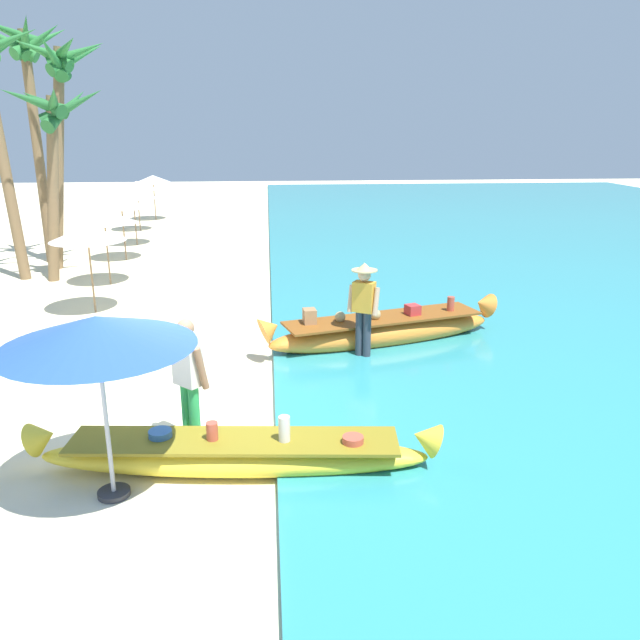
{
  "coord_description": "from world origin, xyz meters",
  "views": [
    {
      "loc": [
        1.2,
        -7.98,
        3.96
      ],
      "look_at": [
        2.01,
        1.94,
        0.9
      ],
      "focal_mm": 35.63,
      "sensor_mm": 36.0,
      "label": 1
    }
  ],
  "objects_px": {
    "boat_yellow_foreground": "(235,454)",
    "person_vendor_hatted": "(364,305)",
    "person_tourist_customer": "(189,375)",
    "patio_umbrella_large": "(97,333)",
    "palm_tree_mid_cluster": "(54,126)",
    "boat_orange_midground": "(383,330)",
    "palm_tree_leaning_seaward": "(27,70)",
    "palm_tree_tall_inland": "(61,82)"
  },
  "relations": [
    {
      "from": "boat_yellow_foreground",
      "to": "person_vendor_hatted",
      "type": "height_order",
      "value": "person_vendor_hatted"
    },
    {
      "from": "palm_tree_mid_cluster",
      "to": "person_vendor_hatted",
      "type": "bearing_deg",
      "value": -44.12
    },
    {
      "from": "palm_tree_leaning_seaward",
      "to": "palm_tree_tall_inland",
      "type": "bearing_deg",
      "value": -40.12
    },
    {
      "from": "boat_yellow_foreground",
      "to": "person_vendor_hatted",
      "type": "bearing_deg",
      "value": 60.19
    },
    {
      "from": "palm_tree_mid_cluster",
      "to": "person_tourist_customer",
      "type": "bearing_deg",
      "value": -66.04
    },
    {
      "from": "boat_yellow_foreground",
      "to": "palm_tree_leaning_seaward",
      "type": "xyz_separation_m",
      "value": [
        -6.14,
        12.75,
        5.19
      ]
    },
    {
      "from": "boat_orange_midground",
      "to": "palm_tree_mid_cluster",
      "type": "relative_size",
      "value": 0.94
    },
    {
      "from": "palm_tree_leaning_seaward",
      "to": "palm_tree_mid_cluster",
      "type": "bearing_deg",
      "value": -61.93
    },
    {
      "from": "boat_yellow_foreground",
      "to": "patio_umbrella_large",
      "type": "height_order",
      "value": "patio_umbrella_large"
    },
    {
      "from": "boat_yellow_foreground",
      "to": "person_vendor_hatted",
      "type": "xyz_separation_m",
      "value": [
        2.06,
        3.59,
        0.78
      ]
    },
    {
      "from": "boat_orange_midground",
      "to": "patio_umbrella_large",
      "type": "bearing_deg",
      "value": -129.43
    },
    {
      "from": "boat_yellow_foreground",
      "to": "palm_tree_mid_cluster",
      "type": "height_order",
      "value": "palm_tree_mid_cluster"
    },
    {
      "from": "person_vendor_hatted",
      "to": "person_tourist_customer",
      "type": "relative_size",
      "value": 1.04
    },
    {
      "from": "boat_orange_midground",
      "to": "person_vendor_hatted",
      "type": "distance_m",
      "value": 1.11
    },
    {
      "from": "patio_umbrella_large",
      "to": "palm_tree_mid_cluster",
      "type": "height_order",
      "value": "palm_tree_mid_cluster"
    },
    {
      "from": "boat_yellow_foreground",
      "to": "patio_umbrella_large",
      "type": "xyz_separation_m",
      "value": [
        -1.33,
        -0.39,
        1.67
      ]
    },
    {
      "from": "boat_orange_midground",
      "to": "palm_tree_tall_inland",
      "type": "xyz_separation_m",
      "value": [
        -7.51,
        7.46,
        4.74
      ]
    },
    {
      "from": "palm_tree_leaning_seaward",
      "to": "boat_yellow_foreground",
      "type": "bearing_deg",
      "value": -64.3
    },
    {
      "from": "person_vendor_hatted",
      "to": "patio_umbrella_large",
      "type": "height_order",
      "value": "patio_umbrella_large"
    },
    {
      "from": "boat_orange_midground",
      "to": "person_tourist_customer",
      "type": "height_order",
      "value": "person_tourist_customer"
    },
    {
      "from": "boat_orange_midground",
      "to": "patio_umbrella_large",
      "type": "relative_size",
      "value": 2.26
    },
    {
      "from": "boat_orange_midground",
      "to": "person_vendor_hatted",
      "type": "xyz_separation_m",
      "value": [
        -0.48,
        -0.72,
        0.7
      ]
    },
    {
      "from": "patio_umbrella_large",
      "to": "palm_tree_mid_cluster",
      "type": "relative_size",
      "value": 0.42
    },
    {
      "from": "palm_tree_mid_cluster",
      "to": "palm_tree_leaning_seaward",
      "type": "bearing_deg",
      "value": 118.07
    },
    {
      "from": "palm_tree_tall_inland",
      "to": "palm_tree_leaning_seaward",
      "type": "bearing_deg",
      "value": 139.88
    },
    {
      "from": "palm_tree_tall_inland",
      "to": "boat_yellow_foreground",
      "type": "bearing_deg",
      "value": -67.1
    },
    {
      "from": "boat_yellow_foreground",
      "to": "person_vendor_hatted",
      "type": "distance_m",
      "value": 4.21
    },
    {
      "from": "patio_umbrella_large",
      "to": "palm_tree_tall_inland",
      "type": "relative_size",
      "value": 0.33
    },
    {
      "from": "person_vendor_hatted",
      "to": "patio_umbrella_large",
      "type": "xyz_separation_m",
      "value": [
        -3.39,
        -3.98,
        0.9
      ]
    },
    {
      "from": "patio_umbrella_large",
      "to": "palm_tree_mid_cluster",
      "type": "distance_m",
      "value": 11.37
    },
    {
      "from": "boat_orange_midground",
      "to": "person_tourist_customer",
      "type": "bearing_deg",
      "value": -131.28
    },
    {
      "from": "patio_umbrella_large",
      "to": "palm_tree_tall_inland",
      "type": "bearing_deg",
      "value": 106.67
    },
    {
      "from": "person_vendor_hatted",
      "to": "person_tourist_customer",
      "type": "xyz_separation_m",
      "value": [
        -2.64,
        -2.84,
        -0.06
      ]
    },
    {
      "from": "person_tourist_customer",
      "to": "patio_umbrella_large",
      "type": "distance_m",
      "value": 1.67
    },
    {
      "from": "palm_tree_tall_inland",
      "to": "palm_tree_leaning_seaward",
      "type": "relative_size",
      "value": 0.92
    },
    {
      "from": "person_tourist_customer",
      "to": "boat_orange_midground",
      "type": "bearing_deg",
      "value": 48.72
    },
    {
      "from": "boat_yellow_foreground",
      "to": "boat_orange_midground",
      "type": "height_order",
      "value": "boat_orange_midground"
    },
    {
      "from": "palm_tree_leaning_seaward",
      "to": "palm_tree_mid_cluster",
      "type": "xyz_separation_m",
      "value": [
        1.34,
        -2.51,
        -1.5
      ]
    },
    {
      "from": "boat_orange_midground",
      "to": "person_vendor_hatted",
      "type": "bearing_deg",
      "value": -123.65
    },
    {
      "from": "patio_umbrella_large",
      "to": "palm_tree_tall_inland",
      "type": "distance_m",
      "value": 13.08
    },
    {
      "from": "person_tourist_customer",
      "to": "palm_tree_leaning_seaward",
      "type": "bearing_deg",
      "value": 114.84
    },
    {
      "from": "palm_tree_tall_inland",
      "to": "palm_tree_leaning_seaward",
      "type": "distance_m",
      "value": 1.57
    }
  ]
}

